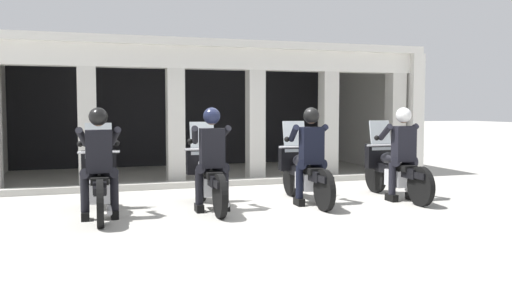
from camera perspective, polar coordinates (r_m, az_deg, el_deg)
The scene contains 11 objects.
ground_plane at distance 11.36m, azimuth -4.39°, elevation -4.30°, with size 80.00×80.00×0.00m, color #A8A59E.
station_building at distance 12.83m, azimuth -6.42°, elevation 5.01°, with size 9.67×4.17×2.97m.
kerb_strip at distance 10.48m, azimuth -3.77°, elevation -4.65°, with size 9.17×0.24×0.12m, color #B7B5AD.
motorcycle_far_left at distance 7.93m, azimuth -16.89°, elevation -4.29°, with size 0.62×2.04×1.35m.
police_officer_far_left at distance 7.60m, azimuth -16.95°, elevation -1.31°, with size 0.63×0.61×1.58m.
motorcycle_center_left at distance 8.19m, azimuth -5.31°, elevation -3.89°, with size 0.62×2.04×1.35m.
police_officer_center_left at distance 7.87m, azimuth -4.91°, elevation -1.00°, with size 0.63×0.61×1.58m.
motorcycle_center_right at distance 8.70m, azimuth 5.31°, elevation -3.44°, with size 0.62×2.04×1.35m.
police_officer_center_right at distance 8.40m, azimuth 6.06°, elevation -0.71°, with size 0.63×0.61×1.58m.
motorcycle_far_right at distance 9.36m, azimuth 14.89°, elevation -3.05°, with size 0.62×2.04×1.35m.
police_officer_far_right at distance 9.09m, azimuth 15.88°, elevation -0.49°, with size 0.63×0.61×1.58m.
Camera 1 is at (-2.49, -7.97, 1.59)m, focal length 36.24 mm.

